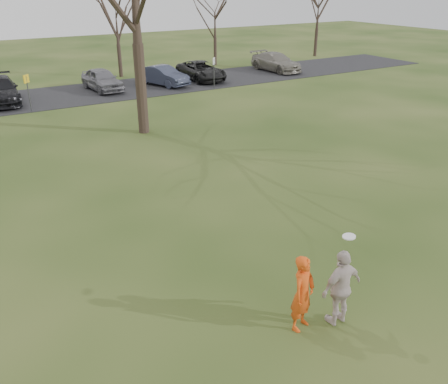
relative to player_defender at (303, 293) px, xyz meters
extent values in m
plane|color=#1E380F|center=(0.52, 0.09, -0.88)|extent=(120.00, 120.00, 0.00)
cube|color=black|center=(0.52, 25.09, -0.86)|extent=(62.00, 6.50, 0.04)
imported|color=#E24B12|center=(0.00, 0.00, 0.00)|extent=(0.74, 0.61, 1.75)
imported|color=slate|center=(3.74, 25.37, -0.12)|extent=(2.03, 4.32, 1.43)
imported|color=#32384C|center=(7.93, 24.74, -0.17)|extent=(2.70, 4.29, 1.33)
imported|color=black|center=(11.14, 25.08, -0.17)|extent=(2.27, 4.84, 1.34)
imported|color=gray|center=(18.16, 25.27, -0.12)|extent=(2.31, 5.02, 1.42)
imported|color=beige|center=(0.76, -0.33, 0.07)|extent=(1.05, 0.46, 1.78)
cylinder|color=white|center=(0.84, -0.30, 1.27)|extent=(0.27, 0.27, 0.07)
cylinder|color=#47474C|center=(-1.48, 22.09, 0.12)|extent=(0.06, 0.06, 2.00)
cube|color=yellow|center=(-1.48, 22.09, 0.97)|extent=(0.35, 0.35, 0.45)
cylinder|color=#47474C|center=(10.52, 22.09, 0.12)|extent=(0.06, 0.06, 2.00)
cube|color=silver|center=(10.52, 22.09, 0.97)|extent=(0.35, 0.35, 0.45)
camera|label=1|loc=(-5.58, -6.08, 6.01)|focal=37.66mm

